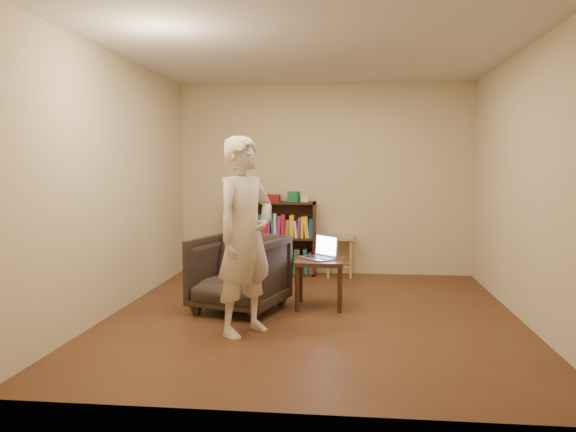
# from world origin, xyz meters

# --- Properties ---
(floor) EXTENTS (4.50, 4.50, 0.00)m
(floor) POSITION_xyz_m (0.00, 0.00, 0.00)
(floor) COLOR #472816
(floor) RESTS_ON ground
(ceiling) EXTENTS (4.50, 4.50, 0.00)m
(ceiling) POSITION_xyz_m (0.00, 0.00, 2.60)
(ceiling) COLOR silver
(ceiling) RESTS_ON wall_back
(wall_back) EXTENTS (4.00, 0.00, 4.00)m
(wall_back) POSITION_xyz_m (0.00, 2.25, 1.30)
(wall_back) COLOR beige
(wall_back) RESTS_ON floor
(wall_left) EXTENTS (0.00, 4.50, 4.50)m
(wall_left) POSITION_xyz_m (-2.00, 0.00, 1.30)
(wall_left) COLOR beige
(wall_left) RESTS_ON floor
(wall_right) EXTENTS (0.00, 4.50, 4.50)m
(wall_right) POSITION_xyz_m (2.00, 0.00, 1.30)
(wall_right) COLOR beige
(wall_right) RESTS_ON floor
(bookshelf) EXTENTS (1.20, 0.30, 1.00)m
(bookshelf) POSITION_xyz_m (-0.70, 2.09, 0.44)
(bookshelf) COLOR black
(bookshelf) RESTS_ON floor
(box_yellow) EXTENTS (0.26, 0.22, 0.19)m
(box_yellow) POSITION_xyz_m (-1.05, 2.09, 1.09)
(box_yellow) COLOR yellow
(box_yellow) RESTS_ON bookshelf
(red_cloth) EXTENTS (0.28, 0.21, 0.09)m
(red_cloth) POSITION_xyz_m (-0.73, 2.09, 1.05)
(red_cloth) COLOR maroon
(red_cloth) RESTS_ON bookshelf
(box_green) EXTENTS (0.17, 0.17, 0.14)m
(box_green) POSITION_xyz_m (-0.40, 2.06, 1.07)
(box_green) COLOR #1C693A
(box_green) RESTS_ON bookshelf
(box_white) EXTENTS (0.12, 0.12, 0.08)m
(box_white) POSITION_xyz_m (-0.27, 2.10, 1.04)
(box_white) COLOR white
(box_white) RESTS_ON bookshelf
(stool) EXTENTS (0.37, 0.37, 0.54)m
(stool) POSITION_xyz_m (0.23, 2.03, 0.44)
(stool) COLOR tan
(stool) RESTS_ON floor
(armchair) EXTENTS (1.04, 1.05, 0.78)m
(armchair) POSITION_xyz_m (-0.76, 0.09, 0.39)
(armchair) COLOR #302720
(armchair) RESTS_ON floor
(side_table) EXTENTS (0.50, 0.50, 0.51)m
(side_table) POSITION_xyz_m (0.05, 0.32, 0.42)
(side_table) COLOR #321710
(side_table) RESTS_ON floor
(laptop) EXTENTS (0.41, 0.41, 0.25)m
(laptop) POSITION_xyz_m (0.06, 0.37, 0.57)
(laptop) COLOR silver
(laptop) RESTS_ON side_table
(person) EXTENTS (0.70, 0.76, 1.74)m
(person) POSITION_xyz_m (-0.55, -0.68, 0.87)
(person) COLOR beige
(person) RESTS_ON floor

